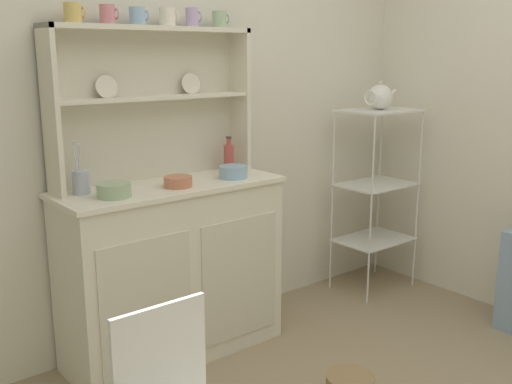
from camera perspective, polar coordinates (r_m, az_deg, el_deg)
name	(u,v)px	position (r m, az deg, el deg)	size (l,w,h in m)	color
wall_back	(187,110)	(3.30, -6.62, 7.81)	(3.84, 0.05, 2.50)	silver
hutch_cabinet	(173,269)	(3.12, -7.94, -7.28)	(1.16, 0.45, 0.92)	silver
hutch_shelf_unit	(150,93)	(3.08, -10.09, 9.35)	(1.08, 0.18, 0.77)	beige
bakers_rack	(376,178)	(3.97, 11.44, 1.33)	(0.49, 0.35, 1.20)	silver
cup_gold_0	(73,13)	(2.87, -17.13, 16.08)	(0.09, 0.08, 0.09)	#DBB760
cup_rose_1	(108,14)	(2.93, -14.02, 16.18)	(0.08, 0.07, 0.09)	#D17A84
cup_sky_2	(138,16)	(3.00, -11.27, 16.19)	(0.09, 0.08, 0.08)	#8EB2D1
cup_cream_3	(168,17)	(3.08, -8.46, 16.26)	(0.09, 0.08, 0.09)	silver
cup_lilac_4	(192,17)	(3.16, -6.11, 16.30)	(0.08, 0.07, 0.09)	#B79ECC
cup_sage_5	(220,19)	(3.26, -3.50, 16.17)	(0.09, 0.08, 0.09)	#9EB78E
bowl_mixing_large	(114,190)	(2.77, -13.45, 0.17)	(0.15, 0.15, 0.06)	#9EB78E
bowl_floral_medium	(178,182)	(2.93, -7.49, 0.99)	(0.14, 0.14, 0.05)	#C67556
bowl_cream_small	(233,172)	(3.11, -2.19, 1.94)	(0.15, 0.15, 0.06)	#8EB2D1
jam_bottle	(229,157)	(3.28, -2.61, 3.36)	(0.06, 0.06, 0.19)	#B74C47
utensil_jar	(81,181)	(2.87, -16.43, 0.98)	(0.08, 0.08, 0.25)	#B2B7C6
porcelain_teapot	(380,97)	(3.90, 11.78, 8.90)	(0.25, 0.16, 0.18)	white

